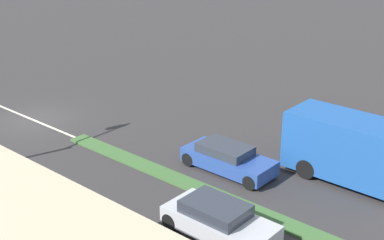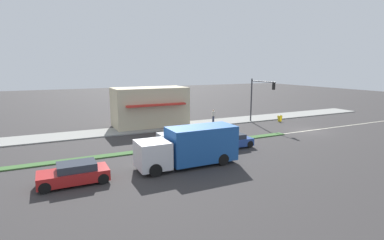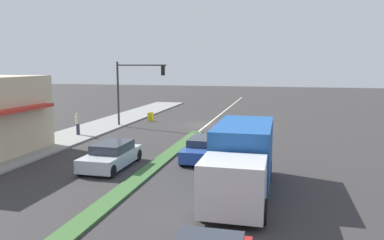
{
  "view_description": "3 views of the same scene",
  "coord_description": "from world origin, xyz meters",
  "px_view_note": "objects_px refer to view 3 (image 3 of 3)",
  "views": [
    {
      "loc": [
        15.54,
        25.34,
        11.29
      ],
      "look_at": [
        -1.78,
        10.43,
        2.17
      ],
      "focal_mm": 50.0,
      "sensor_mm": 36.0,
      "label": 1
    },
    {
      "loc": [
        -24.3,
        26.79,
        7.3
      ],
      "look_at": [
        1.03,
        14.4,
        2.22
      ],
      "focal_mm": 28.0,
      "sensor_mm": 36.0,
      "label": 2
    },
    {
      "loc": [
        -6.59,
        33.14,
        5.47
      ],
      "look_at": [
        -1.41,
        11.68,
        2.19
      ],
      "focal_mm": 35.0,
      "sensor_mm": 36.0,
      "label": 3
    }
  ],
  "objects_px": {
    "delivery_truck": "(242,159)",
    "coupe_blue": "(203,148)",
    "pedestrian": "(78,123)",
    "traffic_signal_main": "(133,83)",
    "warning_aframe_sign": "(150,117)",
    "sedan_silver": "(111,156)"
  },
  "relations": [
    {
      "from": "warning_aframe_sign",
      "to": "sedan_silver",
      "type": "distance_m",
      "value": 16.53
    },
    {
      "from": "pedestrian",
      "to": "delivery_truck",
      "type": "relative_size",
      "value": 0.22
    },
    {
      "from": "traffic_signal_main",
      "to": "sedan_silver",
      "type": "xyz_separation_m",
      "value": [
        -3.92,
        12.66,
        -3.26
      ]
    },
    {
      "from": "coupe_blue",
      "to": "pedestrian",
      "type": "bearing_deg",
      "value": -23.04
    },
    {
      "from": "pedestrian",
      "to": "warning_aframe_sign",
      "type": "bearing_deg",
      "value": -107.96
    },
    {
      "from": "warning_aframe_sign",
      "to": "sedan_silver",
      "type": "bearing_deg",
      "value": 102.63
    },
    {
      "from": "traffic_signal_main",
      "to": "warning_aframe_sign",
      "type": "relative_size",
      "value": 6.69
    },
    {
      "from": "warning_aframe_sign",
      "to": "coupe_blue",
      "type": "height_order",
      "value": "coupe_blue"
    },
    {
      "from": "traffic_signal_main",
      "to": "warning_aframe_sign",
      "type": "height_order",
      "value": "traffic_signal_main"
    },
    {
      "from": "pedestrian",
      "to": "coupe_blue",
      "type": "bearing_deg",
      "value": 156.96
    },
    {
      "from": "delivery_truck",
      "to": "coupe_blue",
      "type": "xyz_separation_m",
      "value": [
        2.8,
        -5.23,
        -0.85
      ]
    },
    {
      "from": "traffic_signal_main",
      "to": "coupe_blue",
      "type": "distance_m",
      "value": 13.23
    },
    {
      "from": "sedan_silver",
      "to": "coupe_blue",
      "type": "bearing_deg",
      "value": -146.41
    },
    {
      "from": "delivery_truck",
      "to": "sedan_silver",
      "type": "xyz_separation_m",
      "value": [
        7.2,
        -2.3,
        -0.82
      ]
    },
    {
      "from": "warning_aframe_sign",
      "to": "delivery_truck",
      "type": "distance_m",
      "value": 21.39
    },
    {
      "from": "delivery_truck",
      "to": "pedestrian",
      "type": "bearing_deg",
      "value": -35.83
    },
    {
      "from": "pedestrian",
      "to": "delivery_truck",
      "type": "distance_m",
      "value": 16.78
    },
    {
      "from": "warning_aframe_sign",
      "to": "sedan_silver",
      "type": "xyz_separation_m",
      "value": [
        -3.61,
        16.13,
        0.22
      ]
    },
    {
      "from": "pedestrian",
      "to": "coupe_blue",
      "type": "relative_size",
      "value": 0.39
    },
    {
      "from": "delivery_truck",
      "to": "coupe_blue",
      "type": "relative_size",
      "value": 1.72
    },
    {
      "from": "warning_aframe_sign",
      "to": "coupe_blue",
      "type": "bearing_deg",
      "value": 121.25
    },
    {
      "from": "warning_aframe_sign",
      "to": "traffic_signal_main",
      "type": "bearing_deg",
      "value": 84.87
    }
  ]
}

